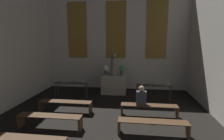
# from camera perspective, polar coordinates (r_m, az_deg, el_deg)

# --- Properties ---
(wall_back) EXTENTS (8.00, 0.16, 5.44)m
(wall_back) POSITION_cam_1_polar(r_m,az_deg,el_deg) (9.79, 1.33, 9.85)
(wall_back) COLOR silver
(wall_back) RESTS_ON ground_plane
(altar) EXTENTS (1.25, 0.76, 0.97)m
(altar) POSITION_cam_1_polar(r_m,az_deg,el_deg) (9.05, 0.62, -4.63)
(altar) COLOR #ADA38E
(altar) RESTS_ON ground_plane
(statue) EXTENTS (0.33, 0.33, 1.12)m
(statue) POSITION_cam_1_polar(r_m,az_deg,el_deg) (8.85, 0.63, 1.61)
(statue) COLOR gray
(statue) RESTS_ON altar
(flower_vase_left) EXTENTS (0.31, 0.31, 0.51)m
(flower_vase_left) POSITION_cam_1_polar(r_m,az_deg,el_deg) (8.94, -1.95, 0.38)
(flower_vase_left) COLOR #4C5666
(flower_vase_left) RESTS_ON altar
(flower_vase_right) EXTENTS (0.31, 0.31, 0.51)m
(flower_vase_right) POSITION_cam_1_polar(r_m,az_deg,el_deg) (8.85, 3.24, 0.27)
(flower_vase_right) COLOR #4C5666
(flower_vase_right) RESTS_ON altar
(candle_rack_left) EXTENTS (1.50, 0.36, 1.00)m
(candle_rack_left) POSITION_cam_1_polar(r_m,az_deg,el_deg) (8.32, -13.25, -4.72)
(candle_rack_left) COLOR #332D28
(candle_rack_left) RESTS_ON ground_plane
(candle_rack_right) EXTENTS (1.50, 0.36, 1.00)m
(candle_rack_right) POSITION_cam_1_polar(r_m,az_deg,el_deg) (7.87, 13.49, -5.54)
(candle_rack_right) COLOR #332D28
(candle_rack_right) RESTS_ON ground_plane
(pew_third_left) EXTENTS (2.02, 0.36, 0.43)m
(pew_third_left) POSITION_cam_1_polar(r_m,az_deg,el_deg) (5.95, -19.65, -14.75)
(pew_third_left) COLOR #4C331E
(pew_third_left) RESTS_ON ground_plane
(pew_third_right) EXTENTS (2.02, 0.36, 0.43)m
(pew_third_right) POSITION_cam_1_polar(r_m,az_deg,el_deg) (5.42, 13.16, -16.97)
(pew_third_right) COLOR #4C331E
(pew_third_right) RESTS_ON ground_plane
(pew_back_left) EXTENTS (2.02, 0.36, 0.43)m
(pew_back_left) POSITION_cam_1_polar(r_m,az_deg,el_deg) (7.03, -14.94, -10.68)
(pew_back_left) COLOR #4C331E
(pew_back_left) RESTS_ON ground_plane
(pew_back_right) EXTENTS (2.02, 0.36, 0.43)m
(pew_back_right) POSITION_cam_1_polar(r_m,az_deg,el_deg) (6.58, 11.98, -12.00)
(pew_back_right) COLOR #4C331E
(pew_back_right) RESTS_ON ground_plane
(person_seated) EXTENTS (0.36, 0.24, 0.70)m
(person_seated) POSITION_cam_1_polar(r_m,az_deg,el_deg) (6.42, 9.53, -8.52)
(person_seated) COLOR #383D47
(person_seated) RESTS_ON pew_back_right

